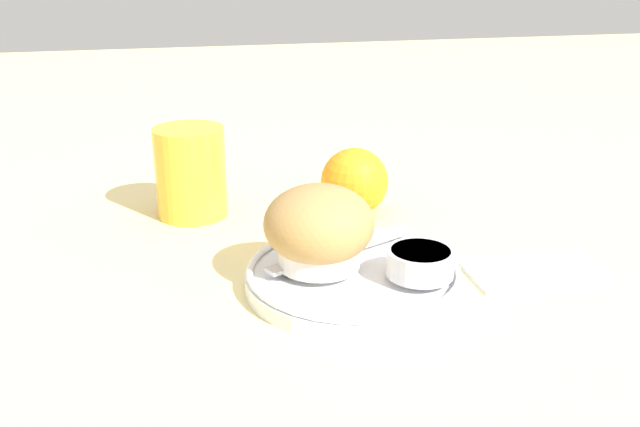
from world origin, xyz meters
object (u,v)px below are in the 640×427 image
(muffin, at_px, (319,229))
(butter_knife, at_px, (343,249))
(juice_glass, at_px, (191,172))
(orange_fruit, at_px, (354,182))

(muffin, height_order, butter_knife, muffin)
(muffin, bearing_deg, juice_glass, 116.83)
(butter_knife, bearing_deg, juice_glass, 101.68)
(butter_knife, relative_size, orange_fruit, 2.05)
(muffin, height_order, juice_glass, juice_glass)
(orange_fruit, relative_size, juice_glass, 0.75)
(orange_fruit, bearing_deg, juice_glass, 168.99)
(butter_knife, bearing_deg, orange_fruit, 46.50)
(butter_knife, height_order, juice_glass, juice_glass)
(muffin, xyz_separation_m, orange_fruit, (0.08, 0.16, -0.02))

